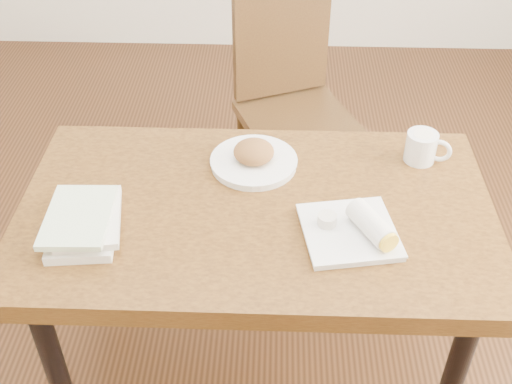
{
  "coord_description": "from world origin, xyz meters",
  "views": [
    {
      "loc": [
        0.05,
        -1.33,
        1.88
      ],
      "look_at": [
        0.0,
        0.0,
        0.8
      ],
      "focal_mm": 45.0,
      "sensor_mm": 36.0,
      "label": 1
    }
  ],
  "objects_px": {
    "coffee_mug": "(423,147)",
    "book_stack": "(84,222)",
    "plate_scone": "(254,158)",
    "chair_far": "(290,94)",
    "table": "(256,229)",
    "plate_burrito": "(356,229)"
  },
  "relations": [
    {
      "from": "plate_scone",
      "to": "plate_burrito",
      "type": "bearing_deg",
      "value": -47.43
    },
    {
      "from": "coffee_mug",
      "to": "book_stack",
      "type": "distance_m",
      "value": 0.98
    },
    {
      "from": "plate_scone",
      "to": "plate_burrito",
      "type": "distance_m",
      "value": 0.4
    },
    {
      "from": "coffee_mug",
      "to": "plate_burrito",
      "type": "height_order",
      "value": "coffee_mug"
    },
    {
      "from": "chair_far",
      "to": "book_stack",
      "type": "xyz_separation_m",
      "value": [
        -0.54,
        -1.06,
        0.23
      ]
    },
    {
      "from": "plate_burrito",
      "to": "plate_scone",
      "type": "bearing_deg",
      "value": 132.57
    },
    {
      "from": "plate_scone",
      "to": "coffee_mug",
      "type": "xyz_separation_m",
      "value": [
        0.49,
        0.04,
        0.02
      ]
    },
    {
      "from": "table",
      "to": "coffee_mug",
      "type": "bearing_deg",
      "value": 25.64
    },
    {
      "from": "chair_far",
      "to": "coffee_mug",
      "type": "distance_m",
      "value": 0.84
    },
    {
      "from": "chair_far",
      "to": "coffee_mug",
      "type": "relative_size",
      "value": 7.2
    },
    {
      "from": "table",
      "to": "book_stack",
      "type": "xyz_separation_m",
      "value": [
        -0.44,
        -0.12,
        0.12
      ]
    },
    {
      "from": "chair_far",
      "to": "table",
      "type": "bearing_deg",
      "value": -96.39
    },
    {
      "from": "table",
      "to": "plate_burrito",
      "type": "relative_size",
      "value": 4.75
    },
    {
      "from": "plate_scone",
      "to": "chair_far",
      "type": "bearing_deg",
      "value": 81.08
    },
    {
      "from": "chair_far",
      "to": "book_stack",
      "type": "height_order",
      "value": "chair_far"
    },
    {
      "from": "plate_burrito",
      "to": "book_stack",
      "type": "xyz_separation_m",
      "value": [
        -0.7,
        -0.01,
        0.01
      ]
    },
    {
      "from": "plate_burrito",
      "to": "book_stack",
      "type": "relative_size",
      "value": 1.02
    },
    {
      "from": "table",
      "to": "coffee_mug",
      "type": "height_order",
      "value": "coffee_mug"
    },
    {
      "from": "coffee_mug",
      "to": "book_stack",
      "type": "height_order",
      "value": "coffee_mug"
    },
    {
      "from": "plate_scone",
      "to": "book_stack",
      "type": "relative_size",
      "value": 0.96
    },
    {
      "from": "chair_far",
      "to": "book_stack",
      "type": "relative_size",
      "value": 3.58
    },
    {
      "from": "book_stack",
      "to": "plate_burrito",
      "type": "bearing_deg",
      "value": 0.49
    }
  ]
}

